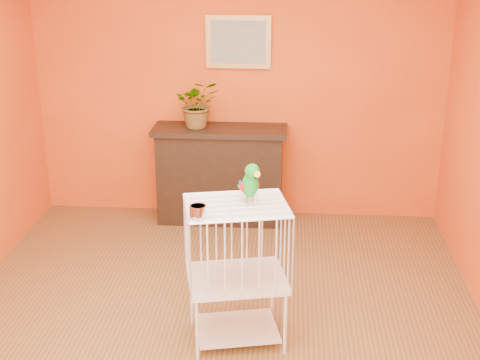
{
  "coord_description": "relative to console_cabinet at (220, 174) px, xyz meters",
  "views": [
    {
      "loc": [
        0.51,
        -4.15,
        2.69
      ],
      "look_at": [
        0.19,
        -0.05,
        1.19
      ],
      "focal_mm": 50.0,
      "sensor_mm": 36.0,
      "label": 1
    }
  ],
  "objects": [
    {
      "name": "ground",
      "position": [
        0.17,
        -2.02,
        -0.48
      ],
      "size": [
        4.5,
        4.5,
        0.0
      ],
      "primitive_type": "plane",
      "color": "brown",
      "rests_on": "ground"
    },
    {
      "name": "framed_picture",
      "position": [
        0.17,
        0.19,
        1.27
      ],
      "size": [
        0.62,
        0.04,
        0.5
      ],
      "color": "#A3753A",
      "rests_on": "room_shell"
    },
    {
      "name": "console_cabinet",
      "position": [
        0.0,
        0.0,
        0.0
      ],
      "size": [
        1.29,
        0.46,
        0.96
      ],
      "color": "black",
      "rests_on": "ground"
    },
    {
      "name": "parrot",
      "position": [
        0.42,
        -2.05,
        0.69
      ],
      "size": [
        0.18,
        0.24,
        0.28
      ],
      "rotation": [
        0.0,
        0.0,
        0.53
      ],
      "color": "#59544C",
      "rests_on": "birdcage"
    },
    {
      "name": "room_shell",
      "position": [
        0.17,
        -2.02,
        1.1
      ],
      "size": [
        4.5,
        4.5,
        4.5
      ],
      "color": "#E35215",
      "rests_on": "ground"
    },
    {
      "name": "potted_plant",
      "position": [
        -0.21,
        0.05,
        0.66
      ],
      "size": [
        0.51,
        0.54,
        0.36
      ],
      "primitive_type": "imported",
      "rotation": [
        0.0,
        0.0,
        0.24
      ],
      "color": "#26722D",
      "rests_on": "console_cabinet"
    },
    {
      "name": "birdcage",
      "position": [
        0.34,
        -2.11,
        0.05
      ],
      "size": [
        0.76,
        0.64,
        1.02
      ],
      "rotation": [
        0.0,
        0.0,
        0.22
      ],
      "color": "silver",
      "rests_on": "ground"
    },
    {
      "name": "feed_cup",
      "position": [
        0.11,
        -2.34,
        0.59
      ],
      "size": [
        0.11,
        0.11,
        0.08
      ],
      "primitive_type": "cylinder",
      "color": "silver",
      "rests_on": "birdcage"
    }
  ]
}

